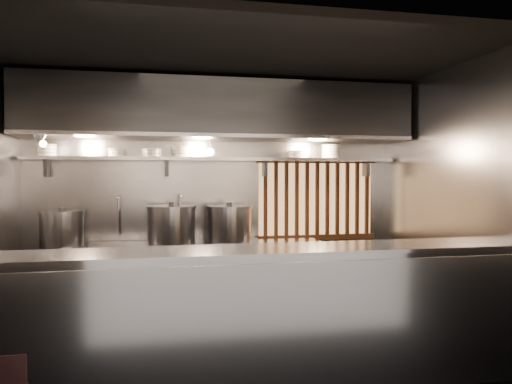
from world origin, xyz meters
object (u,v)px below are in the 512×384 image
object	(u,v)px
stock_pot_left	(62,229)
stock_pot_mid	(172,225)
heat_lamp	(41,138)
stock_pot_right	(229,224)
pendant_bulb	(210,152)

from	to	relation	value
stock_pot_left	stock_pot_mid	bearing A→B (deg)	-1.17
heat_lamp	stock_pot_right	size ratio (longest dim) A/B	0.53
heat_lamp	pendant_bulb	xyz separation A→B (m)	(1.80, 0.35, -0.11)
stock_pot_mid	stock_pot_left	bearing A→B (deg)	178.83
pendant_bulb	stock_pot_mid	bearing A→B (deg)	-167.70
stock_pot_left	pendant_bulb	bearing A→B (deg)	2.63
stock_pot_left	stock_pot_right	distance (m)	1.86
stock_pot_right	stock_pot_mid	bearing A→B (deg)	-179.53
stock_pot_mid	stock_pot_right	bearing A→B (deg)	0.47
pendant_bulb	stock_pot_right	world-z (taller)	pendant_bulb
pendant_bulb	stock_pot_mid	world-z (taller)	pendant_bulb
stock_pot_mid	stock_pot_right	world-z (taller)	stock_pot_mid
pendant_bulb	stock_pot_left	distance (m)	1.86
pendant_bulb	stock_pot_left	bearing A→B (deg)	-177.37
stock_pot_left	stock_pot_mid	size ratio (longest dim) A/B	0.94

